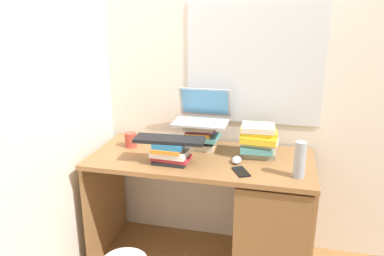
{
  "coord_description": "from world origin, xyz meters",
  "views": [
    {
      "loc": [
        0.47,
        -2.17,
        1.67
      ],
      "look_at": [
        -0.06,
        0.02,
        0.96
      ],
      "focal_mm": 35.03,
      "sensor_mm": 36.0,
      "label": 1
    }
  ],
  "objects_px": {
    "laptop": "(202,114)",
    "computer_mouse": "(237,160)",
    "book_stack_side": "(258,140)",
    "book_stack_keyboard_riser": "(170,152)",
    "desk": "(255,214)",
    "mug": "(131,140)",
    "book_stack_tall": "(200,135)",
    "water_bottle": "(300,160)",
    "cell_phone": "(241,172)",
    "keyboard": "(169,140)"
  },
  "relations": [
    {
      "from": "water_bottle",
      "to": "cell_phone",
      "type": "bearing_deg",
      "value": -177.65
    },
    {
      "from": "book_stack_side",
      "to": "cell_phone",
      "type": "height_order",
      "value": "book_stack_side"
    },
    {
      "from": "computer_mouse",
      "to": "mug",
      "type": "xyz_separation_m",
      "value": [
        -0.74,
        0.11,
        0.03
      ]
    },
    {
      "from": "keyboard",
      "to": "book_stack_tall",
      "type": "bearing_deg",
      "value": 62.5
    },
    {
      "from": "water_bottle",
      "to": "mug",
      "type": "bearing_deg",
      "value": 167.69
    },
    {
      "from": "computer_mouse",
      "to": "mug",
      "type": "relative_size",
      "value": 0.88
    },
    {
      "from": "computer_mouse",
      "to": "water_bottle",
      "type": "xyz_separation_m",
      "value": [
        0.36,
        -0.13,
        0.09
      ]
    },
    {
      "from": "book_stack_tall",
      "to": "keyboard",
      "type": "bearing_deg",
      "value": -114.17
    },
    {
      "from": "book_stack_keyboard_riser",
      "to": "keyboard",
      "type": "bearing_deg",
      "value": -146.26
    },
    {
      "from": "keyboard",
      "to": "cell_phone",
      "type": "distance_m",
      "value": 0.47
    },
    {
      "from": "book_stack_keyboard_riser",
      "to": "keyboard",
      "type": "distance_m",
      "value": 0.08
    },
    {
      "from": "laptop",
      "to": "keyboard",
      "type": "height_order",
      "value": "laptop"
    },
    {
      "from": "book_stack_tall",
      "to": "cell_phone",
      "type": "relative_size",
      "value": 1.76
    },
    {
      "from": "book_stack_tall",
      "to": "book_stack_side",
      "type": "distance_m",
      "value": 0.39
    },
    {
      "from": "desk",
      "to": "book_stack_side",
      "type": "height_order",
      "value": "book_stack_side"
    },
    {
      "from": "book_stack_keyboard_riser",
      "to": "mug",
      "type": "height_order",
      "value": "book_stack_keyboard_riser"
    },
    {
      "from": "laptop",
      "to": "computer_mouse",
      "type": "distance_m",
      "value": 0.42
    },
    {
      "from": "keyboard",
      "to": "cell_phone",
      "type": "height_order",
      "value": "keyboard"
    },
    {
      "from": "laptop",
      "to": "mug",
      "type": "xyz_separation_m",
      "value": [
        -0.47,
        -0.14,
        -0.18
      ]
    },
    {
      "from": "desk",
      "to": "book_stack_side",
      "type": "xyz_separation_m",
      "value": [
        -0.01,
        0.12,
        0.46
      ]
    },
    {
      "from": "book_stack_tall",
      "to": "laptop",
      "type": "bearing_deg",
      "value": 90.57
    },
    {
      "from": "book_stack_tall",
      "to": "computer_mouse",
      "type": "relative_size",
      "value": 2.3
    },
    {
      "from": "desk",
      "to": "book_stack_side",
      "type": "relative_size",
      "value": 5.61
    },
    {
      "from": "water_bottle",
      "to": "cell_phone",
      "type": "xyz_separation_m",
      "value": [
        -0.32,
        -0.01,
        -0.1
      ]
    },
    {
      "from": "computer_mouse",
      "to": "book_stack_keyboard_riser",
      "type": "bearing_deg",
      "value": -166.5
    },
    {
      "from": "book_stack_keyboard_riser",
      "to": "keyboard",
      "type": "xyz_separation_m",
      "value": [
        -0.0,
        -0.0,
        0.08
      ]
    },
    {
      "from": "laptop",
      "to": "keyboard",
      "type": "relative_size",
      "value": 0.84
    },
    {
      "from": "water_bottle",
      "to": "book_stack_tall",
      "type": "bearing_deg",
      "value": 153.3
    },
    {
      "from": "cell_phone",
      "to": "book_stack_keyboard_riser",
      "type": "bearing_deg",
      "value": 146.68
    },
    {
      "from": "cell_phone",
      "to": "desk",
      "type": "bearing_deg",
      "value": 35.63
    },
    {
      "from": "book_stack_side",
      "to": "book_stack_keyboard_riser",
      "type": "bearing_deg",
      "value": -155.12
    },
    {
      "from": "desk",
      "to": "computer_mouse",
      "type": "height_order",
      "value": "computer_mouse"
    },
    {
      "from": "keyboard",
      "to": "cell_phone",
      "type": "relative_size",
      "value": 3.09
    },
    {
      "from": "book_stack_side",
      "to": "mug",
      "type": "relative_size",
      "value": 2.13
    },
    {
      "from": "laptop",
      "to": "book_stack_side",
      "type": "bearing_deg",
      "value": -15.3
    },
    {
      "from": "keyboard",
      "to": "water_bottle",
      "type": "xyz_separation_m",
      "value": [
        0.76,
        -0.03,
        -0.05
      ]
    },
    {
      "from": "desk",
      "to": "computer_mouse",
      "type": "distance_m",
      "value": 0.39
    },
    {
      "from": "book_stack_side",
      "to": "keyboard",
      "type": "relative_size",
      "value": 0.6
    },
    {
      "from": "mug",
      "to": "keyboard",
      "type": "bearing_deg",
      "value": -31.75
    },
    {
      "from": "desk",
      "to": "book_stack_keyboard_riser",
      "type": "height_order",
      "value": "book_stack_keyboard_riser"
    },
    {
      "from": "desk",
      "to": "book_stack_tall",
      "type": "bearing_deg",
      "value": 156.95
    },
    {
      "from": "book_stack_side",
      "to": "computer_mouse",
      "type": "xyz_separation_m",
      "value": [
        -0.12,
        -0.14,
        -0.09
      ]
    },
    {
      "from": "book_stack_side",
      "to": "desk",
      "type": "bearing_deg",
      "value": -85.85
    },
    {
      "from": "book_stack_keyboard_riser",
      "to": "laptop",
      "type": "xyz_separation_m",
      "value": [
        0.12,
        0.34,
        0.16
      ]
    },
    {
      "from": "desk",
      "to": "mug",
      "type": "distance_m",
      "value": 0.96
    },
    {
      "from": "book_stack_tall",
      "to": "laptop",
      "type": "relative_size",
      "value": 0.67
    },
    {
      "from": "book_stack_tall",
      "to": "mug",
      "type": "bearing_deg",
      "value": -170.61
    },
    {
      "from": "water_bottle",
      "to": "book_stack_side",
      "type": "bearing_deg",
      "value": 132.18
    },
    {
      "from": "book_stack_tall",
      "to": "book_stack_keyboard_riser",
      "type": "xyz_separation_m",
      "value": [
        -0.13,
        -0.28,
        -0.03
      ]
    },
    {
      "from": "mug",
      "to": "water_bottle",
      "type": "xyz_separation_m",
      "value": [
        1.1,
        -0.24,
        0.05
      ]
    }
  ]
}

